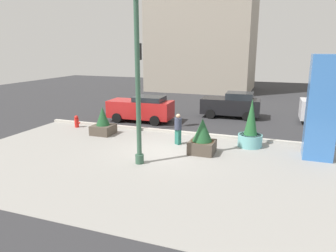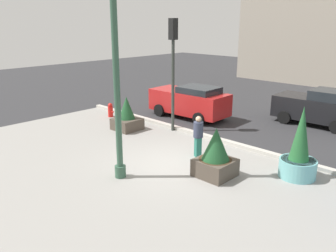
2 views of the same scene
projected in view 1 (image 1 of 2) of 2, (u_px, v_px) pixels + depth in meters
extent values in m
plane|color=#2D2D30|center=(190.00, 131.00, 18.62)|extent=(60.00, 60.00, 0.00)
cube|color=gray|center=(149.00, 165.00, 13.15)|extent=(18.00, 10.00, 0.02)
cube|color=#B7B2A8|center=(185.00, 133.00, 17.80)|extent=(18.00, 0.24, 0.16)
cylinder|color=#335642|center=(140.00, 159.00, 13.29)|extent=(0.36, 0.36, 0.40)
cylinder|color=#335642|center=(138.00, 87.00, 12.55)|extent=(0.20, 0.20, 6.51)
cube|color=#3870BC|center=(322.00, 108.00, 13.50)|extent=(1.22, 1.22, 4.52)
cube|color=#4C4238|center=(103.00, 130.00, 17.75)|extent=(1.15, 1.15, 0.54)
cylinder|color=#382819|center=(103.00, 125.00, 17.69)|extent=(1.10, 1.10, 0.04)
cone|color=#1E4C28|center=(103.00, 116.00, 17.56)|extent=(0.76, 0.76, 1.04)
cylinder|color=#6BB2B2|center=(250.00, 141.00, 15.54)|extent=(1.18, 1.18, 0.62)
cylinder|color=#382819|center=(250.00, 135.00, 15.47)|extent=(1.09, 1.09, 0.04)
cone|color=#235B2D|center=(251.00, 117.00, 15.25)|extent=(0.65, 0.65, 1.76)
cube|color=#4C4238|center=(202.00, 147.00, 14.57)|extent=(1.15, 1.15, 0.59)
cylinder|color=#382819|center=(202.00, 141.00, 14.50)|extent=(1.09, 1.09, 0.04)
cone|color=#1E4C28|center=(203.00, 130.00, 14.37)|extent=(0.91, 0.91, 1.06)
cylinder|color=red|center=(77.00, 123.00, 19.30)|extent=(0.26, 0.26, 0.55)
sphere|color=red|center=(76.00, 117.00, 19.21)|extent=(0.24, 0.24, 0.24)
cylinder|color=red|center=(79.00, 123.00, 19.23)|extent=(0.12, 0.10, 0.10)
cylinder|color=#333833|center=(139.00, 96.00, 18.04)|extent=(0.14, 0.14, 4.11)
cube|color=black|center=(138.00, 52.00, 17.43)|extent=(0.28, 0.32, 0.90)
sphere|color=yellow|center=(140.00, 52.00, 17.58)|extent=(0.18, 0.18, 0.18)
cube|color=red|center=(140.00, 109.00, 20.77)|extent=(4.30, 1.91, 1.11)
cube|color=#1E2328|center=(149.00, 99.00, 20.41)|extent=(1.97, 1.60, 0.32)
cylinder|color=black|center=(117.00, 118.00, 20.48)|extent=(0.65, 0.25, 0.64)
cylinder|color=black|center=(128.00, 113.00, 22.07)|extent=(0.65, 0.25, 0.64)
cylinder|color=black|center=(155.00, 121.00, 19.72)|extent=(0.65, 0.25, 0.64)
cylinder|color=black|center=(163.00, 115.00, 21.31)|extent=(0.65, 0.25, 0.64)
cube|color=silver|center=(333.00, 111.00, 19.91)|extent=(3.91, 1.93, 1.26)
cube|color=#1E2328|center=(324.00, 97.00, 19.88)|extent=(1.78, 1.64, 0.38)
cylinder|color=black|center=(310.00, 115.00, 21.24)|extent=(0.65, 0.24, 0.64)
cylinder|color=black|center=(313.00, 121.00, 19.58)|extent=(0.65, 0.24, 0.64)
cube|color=black|center=(230.00, 106.00, 22.04)|extent=(4.07, 1.98, 1.05)
cube|color=#1E2328|center=(240.00, 96.00, 21.68)|extent=(1.86, 1.67, 0.45)
cylinder|color=black|center=(210.00, 114.00, 21.68)|extent=(0.65, 0.25, 0.64)
cylinder|color=black|center=(215.00, 109.00, 23.36)|extent=(0.65, 0.25, 0.64)
cylinder|color=black|center=(247.00, 116.00, 20.95)|extent=(0.65, 0.25, 0.64)
cylinder|color=black|center=(249.00, 111.00, 22.63)|extent=(0.65, 0.25, 0.64)
cube|color=#236656|center=(178.00, 137.00, 15.87)|extent=(0.34, 0.31, 0.78)
cylinder|color=#33384C|center=(178.00, 124.00, 15.70)|extent=(0.49, 0.49, 0.59)
sphere|color=tan|center=(178.00, 116.00, 15.61)|extent=(0.21, 0.21, 0.21)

